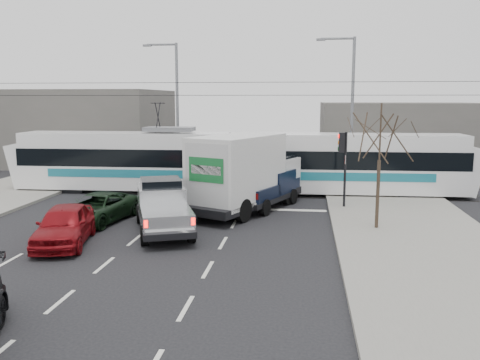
# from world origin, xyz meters

# --- Properties ---
(ground) EXTENTS (120.00, 120.00, 0.00)m
(ground) POSITION_xyz_m (0.00, 0.00, 0.00)
(ground) COLOR black
(ground) RESTS_ON ground
(sidewalk_right) EXTENTS (6.00, 60.00, 0.15)m
(sidewalk_right) POSITION_xyz_m (9.00, 0.00, 0.07)
(sidewalk_right) COLOR gray
(sidewalk_right) RESTS_ON ground
(rails) EXTENTS (60.00, 1.60, 0.03)m
(rails) POSITION_xyz_m (0.00, 10.00, 0.01)
(rails) COLOR #33302D
(rails) RESTS_ON ground
(building_left) EXTENTS (14.00, 10.00, 6.00)m
(building_left) POSITION_xyz_m (-14.00, 22.00, 3.00)
(building_left) COLOR slate
(building_left) RESTS_ON ground
(building_right) EXTENTS (12.00, 10.00, 5.00)m
(building_right) POSITION_xyz_m (12.00, 24.00, 2.50)
(building_right) COLOR slate
(building_right) RESTS_ON ground
(bare_tree) EXTENTS (2.40, 2.40, 5.00)m
(bare_tree) POSITION_xyz_m (7.60, 2.50, 3.79)
(bare_tree) COLOR #47382B
(bare_tree) RESTS_ON ground
(traffic_signal) EXTENTS (0.44, 0.44, 3.60)m
(traffic_signal) POSITION_xyz_m (6.47, 6.50, 2.74)
(traffic_signal) COLOR black
(traffic_signal) RESTS_ON ground
(street_lamp_near) EXTENTS (2.38, 0.25, 9.00)m
(street_lamp_near) POSITION_xyz_m (7.31, 14.00, 5.11)
(street_lamp_near) COLOR slate
(street_lamp_near) RESTS_ON ground
(street_lamp_far) EXTENTS (2.38, 0.25, 9.00)m
(street_lamp_far) POSITION_xyz_m (-4.19, 16.00, 5.11)
(street_lamp_far) COLOR slate
(street_lamp_far) RESTS_ON ground
(catenary) EXTENTS (60.00, 0.20, 7.00)m
(catenary) POSITION_xyz_m (0.00, 10.00, 3.88)
(catenary) COLOR black
(catenary) RESTS_ON ground
(tram) EXTENTS (24.87, 3.22, 5.06)m
(tram) POSITION_xyz_m (0.84, 10.15, 1.80)
(tram) COLOR white
(tram) RESTS_ON ground
(silver_pickup) EXTENTS (3.71, 5.83, 2.01)m
(silver_pickup) POSITION_xyz_m (-1.05, 1.62, 1.00)
(silver_pickup) COLOR black
(silver_pickup) RESTS_ON ground
(box_truck) EXTENTS (5.27, 7.68, 3.65)m
(box_truck) POSITION_xyz_m (1.84, 5.52, 1.80)
(box_truck) COLOR black
(box_truck) RESTS_ON ground
(navy_pickup) EXTENTS (3.50, 5.18, 2.05)m
(navy_pickup) POSITION_xyz_m (2.84, 6.67, 1.01)
(navy_pickup) COLOR black
(navy_pickup) RESTS_ON ground
(green_car) EXTENTS (2.76, 4.75, 1.24)m
(green_car) POSITION_xyz_m (-4.21, 2.51, 0.62)
(green_car) COLOR black
(green_car) RESTS_ON ground
(red_car) EXTENTS (2.64, 4.57, 1.46)m
(red_car) POSITION_xyz_m (-4.05, -0.87, 0.73)
(red_car) COLOR maroon
(red_car) RESTS_ON ground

